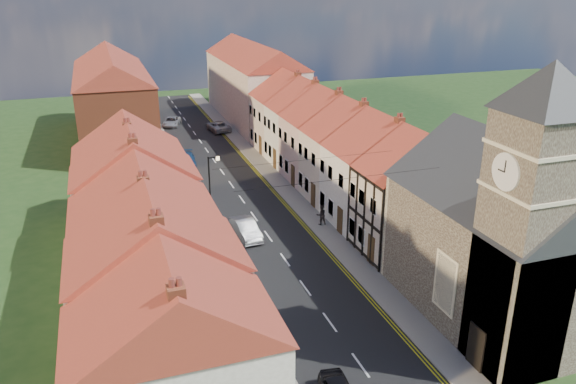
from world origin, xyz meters
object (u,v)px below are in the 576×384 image
Objects in this scene: lamppost at (211,190)px; pedestrian_left_b at (208,249)px; car_distant at (172,122)px; pedestrian_left at (260,363)px; pedestrian_right at (321,215)px; car_mid at (246,229)px; car_distant_b at (218,126)px; car_far at (188,159)px; church at (512,225)px.

lamppost is 5.42m from pedestrian_left_b.
car_distant is at bearing 82.35° from pedestrian_left_b.
lamppost reaches higher than pedestrian_left_b.
pedestrian_left is (-2.94, -52.12, 0.46)m from car_distant.
pedestrian_left_b is at bearing 77.04° from pedestrian_left.
car_distant is 52.20m from pedestrian_left.
lamppost is 8.85m from pedestrian_right.
car_distant is (1.66, 34.65, -2.95)m from lamppost.
lamppost is 34.82m from car_distant.
car_mid is at bearing 64.73° from pedestrian_left.
pedestrian_right is at bearing -62.17° from car_distant.
pedestrian_left is (-1.29, -17.46, -2.49)m from lamppost.
lamppost is 30.92m from car_distant_b.
car_mid is 16.28m from pedestrian_left.
car_distant_b is at bearing 77.06° from lamppost.
pedestrian_left is (-2.26, -35.13, 0.49)m from car_far.
pedestrian_left is 48.17m from car_distant_b.
car_far is 2.35× the size of pedestrian_right.
car_far is 2.24× the size of pedestrian_left_b.
car_distant_b is 35.55m from pedestrian_left_b.
car_far is (-12.20, 34.34, -5.32)m from church.
church is at bearing 108.15° from pedestrian_right.
car_mid is 36.22m from car_distant.
car_mid is 0.97× the size of car_distant.
car_far is at bearing 86.85° from lamppost.
pedestrian_left is at bearing -93.36° from pedestrian_left_b.
car_mid is at bearing 37.84° from pedestrian_left_b.
car_mid is (2.18, -1.56, -2.86)m from lamppost.
car_mid is 2.21× the size of pedestrian_left.
pedestrian_right is 0.95× the size of pedestrian_left_b.
car_far is 0.91× the size of car_distant.
church is at bearing -51.70° from lamppost.
car_far is 20.50m from pedestrian_right.
car_far is (0.97, 17.67, -2.98)m from lamppost.
car_distant reaches higher than car_far.
car_distant is 7.00m from car_distant_b.
car_distant is at bearing 92.93° from car_far.
pedestrian_left_b is at bearing -142.95° from car_mid.
car_distant is at bearing 102.65° from church.
church is 47.38m from car_distant_b.
car_distant_b is at bearing -86.91° from pedestrian_right.
car_mid is at bearing 1.33° from pedestrian_right.
pedestrian_left reaches higher than car_distant_b.
car_distant is 39.36m from pedestrian_left_b.
car_distant_b is (4.71, 31.56, -0.01)m from car_mid.
pedestrian_right is (8.33, -1.47, -2.61)m from lamppost.
car_mid is at bearing -71.80° from car_distant.
car_mid reaches higher than car_distant_b.
lamppost is at bearing 70.84° from car_distant_b.
car_far is 17.00m from car_distant.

